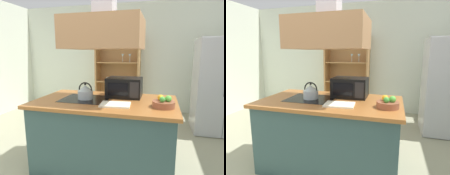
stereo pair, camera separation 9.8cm
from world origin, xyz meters
The scene contains 9 objects.
wall_back centered at (0.00, 3.00, 1.35)m, with size 6.00×0.12×2.70m, color silver.
kitchen_island centered at (0.10, 0.30, 0.45)m, with size 1.76×1.00×0.90m.
range_hood centered at (0.10, 0.30, 1.81)m, with size 0.90×0.70×1.17m.
refrigerator centered at (1.85, 1.91, 0.88)m, with size 0.90×0.77×1.75m.
dish_cabinet centered at (-0.29, 2.79, 0.85)m, with size 1.10×0.40×1.92m.
kettle centered at (-0.16, 0.30, 0.99)m, with size 0.19×0.19×0.22m.
cutting_board centered at (0.28, 0.11, 0.91)m, with size 0.34×0.24×0.02m, color white.
microwave centered at (0.30, 0.56, 1.03)m, with size 0.46×0.35×0.26m.
fruit_bowl centered at (0.81, 0.16, 0.95)m, with size 0.24×0.24×0.14m.
Camera 2 is at (0.86, -1.89, 1.50)m, focal length 30.31 mm.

